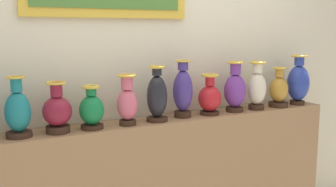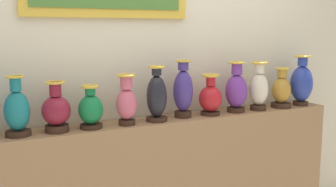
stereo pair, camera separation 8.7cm
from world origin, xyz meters
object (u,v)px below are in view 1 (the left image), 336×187
at_px(vase_rose, 127,102).
at_px(vase_violet, 235,90).
at_px(vase_emerald, 92,110).
at_px(vase_crimson, 210,97).
at_px(vase_onyx, 157,97).
at_px(vase_indigo, 183,91).
at_px(vase_ivory, 257,88).
at_px(vase_ochre, 279,90).
at_px(vase_cobalt, 298,82).
at_px(vase_teal, 18,112).
at_px(vase_burgundy, 57,111).

bearing_deg(vase_rose, vase_violet, 1.21).
xyz_separation_m(vase_emerald, vase_crimson, (0.91, 0.00, 0.01)).
bearing_deg(vase_rose, vase_onyx, 2.91).
height_order(vase_emerald, vase_indigo, vase_indigo).
bearing_deg(vase_emerald, vase_ivory, -0.48).
bearing_deg(vase_ivory, vase_violet, 175.52).
bearing_deg(vase_ochre, vase_crimson, 178.69).
bearing_deg(vase_ochre, vase_violet, 177.97).
relative_size(vase_onyx, vase_indigo, 0.93).
xyz_separation_m(vase_onyx, vase_ochre, (1.11, -0.01, -0.04)).
relative_size(vase_emerald, vase_onyx, 0.73).
bearing_deg(vase_crimson, vase_ivory, -2.07).
distance_m(vase_crimson, vase_cobalt, 0.89).
distance_m(vase_teal, vase_cobalt, 2.24).
relative_size(vase_crimson, vase_ochre, 0.94).
xyz_separation_m(vase_violet, vase_cobalt, (0.65, -0.02, 0.02)).
xyz_separation_m(vase_burgundy, vase_crimson, (1.12, -0.00, -0.00)).
xyz_separation_m(vase_burgundy, vase_indigo, (0.90, 0.02, 0.06)).
height_order(vase_violet, vase_cobalt, vase_cobalt).
bearing_deg(vase_indigo, vase_crimson, -5.10).
distance_m(vase_teal, vase_emerald, 0.44).
bearing_deg(vase_emerald, vase_cobalt, -0.39).
height_order(vase_rose, vase_ochre, vase_rose).
height_order(vase_emerald, vase_ochre, vase_ochre).
relative_size(vase_teal, vase_cobalt, 0.87).
bearing_deg(vase_rose, vase_teal, 177.71).
height_order(vase_crimson, vase_violet, vase_violet).
xyz_separation_m(vase_teal, vase_burgundy, (0.23, -0.01, -0.02)).
bearing_deg(vase_teal, vase_crimson, -0.35).
bearing_deg(vase_violet, vase_onyx, -179.35).
relative_size(vase_burgundy, vase_ochre, 0.98).
height_order(vase_onyx, vase_violet, vase_violet).
height_order(vase_teal, vase_cobalt, vase_cobalt).
bearing_deg(vase_ivory, vase_cobalt, -0.12).
relative_size(vase_emerald, vase_indigo, 0.68).
xyz_separation_m(vase_emerald, vase_onyx, (0.47, -0.00, 0.05)).
height_order(vase_teal, vase_onyx, vase_onyx).
distance_m(vase_burgundy, vase_cobalt, 2.01).
xyz_separation_m(vase_burgundy, vase_emerald, (0.22, -0.01, -0.01)).
bearing_deg(vase_ochre, vase_cobalt, -0.37).
bearing_deg(vase_emerald, vase_violet, 0.23).
height_order(vase_crimson, vase_ochre, vase_ochre).
xyz_separation_m(vase_onyx, vase_indigo, (0.22, 0.03, 0.02)).
height_order(vase_indigo, vase_cobalt, vase_cobalt).
height_order(vase_teal, vase_ochre, vase_teal).
height_order(vase_indigo, vase_violet, vase_indigo).
distance_m(vase_emerald, vase_cobalt, 1.79).
distance_m(vase_emerald, vase_crimson, 0.91).
distance_m(vase_teal, vase_onyx, 0.91).
bearing_deg(vase_emerald, vase_teal, 178.36).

